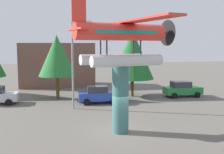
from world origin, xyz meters
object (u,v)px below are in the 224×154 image
Objects in this scene: streetlight_primary at (75,58)px; tree_center_back at (132,55)px; tree_east at (57,56)px; car_mid_blue at (99,94)px; floatplane_monument at (122,39)px; display_pedestal at (120,99)px; car_far_green at (182,89)px; storefront_building at (58,64)px.

streetlight_primary reaches higher than tree_center_back.
car_mid_blue is at bearing -35.61° from tree_east.
floatplane_monument is at bearing -69.43° from streetlight_primary.
floatplane_monument is 1.40× the size of tree_center_back.
streetlight_primary is 5.17m from tree_east.
display_pedestal is at bearing -70.80° from tree_east.
floatplane_monument reaches higher than streetlight_primary.
tree_east is at bearing 95.50° from floatplane_monument.
floatplane_monument reaches higher than tree_east.
tree_center_back is at bearing 57.72° from floatplane_monument.
display_pedestal is 8.14m from streetlight_primary.
floatplane_monument reaches higher than car_far_green.
tree_east is at bearing 144.39° from car_mid_blue.
floatplane_monument reaches higher than car_mid_blue.
display_pedestal is 9.39m from car_mid_blue.
car_far_green is 13.25m from streetlight_primary.
tree_east reaches higher than display_pedestal.
floatplane_monument is 1.28× the size of streetlight_primary.
streetlight_primary is at bearing 96.30° from floatplane_monument.
tree_east is (-1.65, 4.90, 0.02)m from streetlight_primary.
car_mid_blue is 4.93m from streetlight_primary.
tree_east is at bearing 109.20° from display_pedestal.
tree_center_back reaches higher than display_pedestal.
streetlight_primary is 0.79× the size of storefront_building.
tree_center_back reaches higher than storefront_building.
tree_east is at bearing 174.46° from car_far_green.
floatplane_monument reaches higher than display_pedestal.
display_pedestal is 3.93m from floatplane_monument.
storefront_building is (-13.91, 11.12, 2.17)m from car_far_green.
streetlight_primary reaches higher than storefront_building.
tree_center_back is (3.94, 12.13, -1.46)m from floatplane_monument.
storefront_building is at bearing 87.20° from floatplane_monument.
tree_east is (0.07, -9.77, 1.64)m from storefront_building.
streetlight_primary is at bearing 109.61° from display_pedestal.
tree_center_back is at bearing 35.93° from streetlight_primary.
storefront_building reaches higher than car_mid_blue.
car_far_green is 14.42m from tree_east.
tree_east is (-4.26, 12.23, 2.44)m from display_pedestal.
streetlight_primary is 14.87m from storefront_building.
storefront_building is at bearing 90.43° from tree_east.
storefront_building is 9.91m from tree_east.
tree_center_back is (6.68, 4.84, 0.04)m from streetlight_primary.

